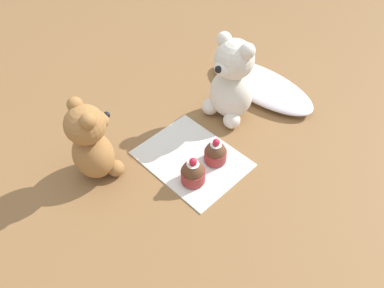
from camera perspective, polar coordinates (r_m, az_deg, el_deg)
name	(u,v)px	position (r m, az deg, el deg)	size (l,w,h in m)	color
ground_plane	(192,159)	(0.94, 0.00, -2.33)	(4.00, 4.00, 0.00)	olive
knitted_placemat	(192,158)	(0.94, 0.00, -2.21)	(0.26, 0.20, 0.01)	silver
tulle_cloth	(261,85)	(1.15, 10.47, 8.81)	(0.35, 0.16, 0.04)	silver
teddy_bear_cream	(231,82)	(0.99, 5.99, 9.38)	(0.13, 0.12, 0.24)	silver
teddy_bear_tan	(92,143)	(0.87, -15.05, 0.11)	(0.12, 0.11, 0.21)	#A3703D
cupcake_near_cream_bear	(215,153)	(0.91, 3.60, -1.32)	(0.06, 0.06, 0.07)	#993333
cupcake_near_tan_bear	(193,172)	(0.87, 0.15, -4.36)	(0.06, 0.06, 0.07)	#993333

